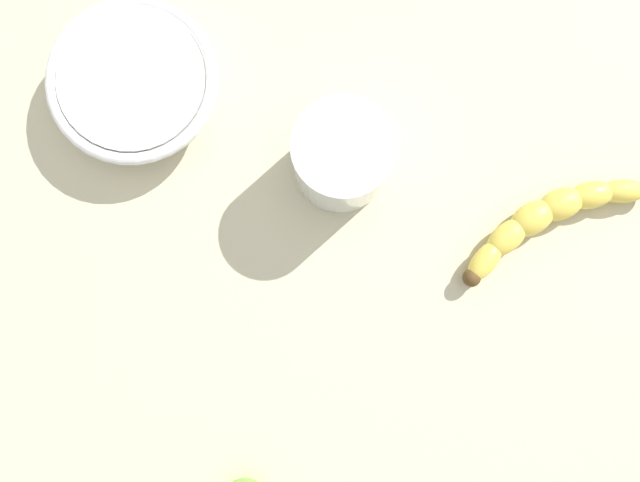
{
  "coord_description": "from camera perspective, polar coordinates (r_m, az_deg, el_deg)",
  "views": [
    {
      "loc": [
        -4.1,
        9.83,
        67.86
      ],
      "look_at": [
        1.45,
        8.22,
        5.0
      ],
      "focal_mm": 36.49,
      "sensor_mm": 36.0,
      "label": 1
    }
  ],
  "objects": [
    {
      "name": "banana",
      "position": [
        0.68,
        19.48,
        1.96
      ],
      "size": [
        7.32,
        20.73,
        3.09
      ],
      "rotation": [
        0.0,
        0.0,
        1.75
      ],
      "color": "#EECE4A",
      "rests_on": "wooden_tabletop"
    },
    {
      "name": "ceramic_bowl",
      "position": [
        0.68,
        -15.86,
        13.08
      ],
      "size": [
        16.73,
        16.73,
        4.68
      ],
      "color": "white",
      "rests_on": "wooden_tabletop"
    },
    {
      "name": "wooden_tabletop",
      "position": [
        0.67,
        7.09,
        0.49
      ],
      "size": [
        120.0,
        120.0,
        3.0
      ],
      "primitive_type": "cube",
      "color": "beige",
      "rests_on": "ground"
    },
    {
      "name": "smoothie_glass",
      "position": [
        0.62,
        1.91,
        7.32
      ],
      "size": [
        9.38,
        9.38,
        9.24
      ],
      "color": "silver",
      "rests_on": "wooden_tabletop"
    }
  ]
}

